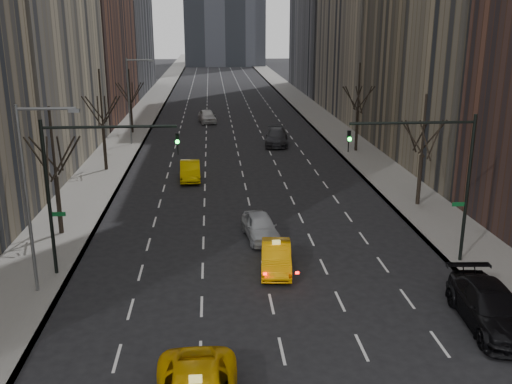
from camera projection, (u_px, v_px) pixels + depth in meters
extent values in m
cube|color=slate|center=(146.00, 111.00, 84.92)|extent=(4.50, 320.00, 0.15)
cube|color=slate|center=(309.00, 109.00, 86.76)|extent=(4.50, 320.00, 0.15)
cylinder|color=black|center=(59.00, 205.00, 34.71)|extent=(0.28, 0.28, 3.57)
cylinder|color=black|center=(52.00, 142.00, 33.60)|extent=(0.16, 0.16, 4.25)
cylinder|color=black|center=(60.00, 154.00, 34.67)|extent=(0.42, 1.80, 2.52)
cylinder|color=black|center=(69.00, 156.00, 34.19)|extent=(1.74, 0.72, 2.52)
cylinder|color=black|center=(63.00, 159.00, 33.37)|extent=(1.46, 1.25, 2.52)
cylinder|color=black|center=(47.00, 160.00, 33.03)|extent=(0.42, 1.80, 2.52)
cylinder|color=black|center=(39.00, 158.00, 33.51)|extent=(1.74, 0.72, 2.52)
cylinder|color=black|center=(45.00, 155.00, 34.33)|extent=(1.46, 1.25, 2.52)
cylinder|color=black|center=(105.00, 147.00, 49.94)|extent=(0.28, 0.28, 3.99)
cylinder|color=black|center=(101.00, 97.00, 48.70)|extent=(0.16, 0.16, 4.75)
cylinder|color=black|center=(105.00, 109.00, 49.85)|extent=(0.42, 1.80, 2.52)
cylinder|color=black|center=(112.00, 110.00, 49.37)|extent=(1.74, 0.72, 2.52)
cylinder|color=black|center=(109.00, 111.00, 48.55)|extent=(1.46, 1.25, 2.52)
cylinder|color=black|center=(98.00, 112.00, 48.20)|extent=(0.42, 1.80, 2.52)
cylinder|color=black|center=(92.00, 111.00, 48.68)|extent=(1.74, 0.72, 2.52)
cylinder|color=black|center=(95.00, 110.00, 49.50)|extent=(1.46, 1.25, 2.52)
cylinder|color=black|center=(132.00, 118.00, 67.23)|extent=(0.28, 0.28, 3.36)
cylinder|color=black|center=(130.00, 87.00, 66.19)|extent=(0.16, 0.16, 4.00)
cylinder|color=black|center=(132.00, 92.00, 67.23)|extent=(0.42, 1.80, 2.52)
cylinder|color=black|center=(137.00, 93.00, 66.75)|extent=(1.74, 0.72, 2.52)
cylinder|color=black|center=(135.00, 94.00, 65.93)|extent=(1.46, 1.25, 2.52)
cylinder|color=black|center=(128.00, 94.00, 65.59)|extent=(0.42, 1.80, 2.52)
cylinder|color=black|center=(123.00, 94.00, 66.06)|extent=(1.74, 0.72, 2.52)
cylinder|color=black|center=(125.00, 93.00, 66.89)|extent=(1.46, 1.25, 2.52)
cylinder|color=black|center=(419.00, 180.00, 40.34)|extent=(0.28, 0.28, 3.57)
cylinder|color=black|center=(424.00, 125.00, 39.23)|extent=(0.16, 0.16, 4.25)
cylinder|color=black|center=(421.00, 136.00, 40.30)|extent=(0.42, 1.80, 2.52)
cylinder|color=black|center=(433.00, 137.00, 39.82)|extent=(1.74, 0.72, 2.52)
cylinder|color=black|center=(435.00, 139.00, 39.00)|extent=(1.46, 1.25, 2.52)
cylinder|color=black|center=(425.00, 140.00, 38.66)|extent=(0.42, 1.80, 2.52)
cylinder|color=black|center=(413.00, 139.00, 39.14)|extent=(1.74, 0.72, 2.52)
cylinder|color=black|center=(411.00, 137.00, 39.96)|extent=(1.46, 1.25, 2.52)
cylinder|color=black|center=(357.00, 131.00, 57.48)|extent=(0.28, 0.28, 3.99)
cylinder|color=black|center=(359.00, 87.00, 56.24)|extent=(0.16, 0.16, 4.75)
cylinder|color=black|center=(358.00, 98.00, 57.39)|extent=(0.42, 1.80, 2.52)
cylinder|color=black|center=(365.00, 98.00, 56.91)|extent=(1.74, 0.72, 2.52)
cylinder|color=black|center=(366.00, 100.00, 56.09)|extent=(1.46, 1.25, 2.52)
cylinder|color=black|center=(359.00, 100.00, 55.74)|extent=(0.42, 1.80, 2.52)
cylinder|color=black|center=(351.00, 99.00, 56.22)|extent=(1.74, 0.72, 2.52)
cylinder|color=black|center=(350.00, 98.00, 57.04)|extent=(1.46, 1.25, 2.52)
cylinder|color=black|center=(49.00, 199.00, 28.44)|extent=(0.18, 0.18, 8.00)
cylinder|color=black|center=(110.00, 127.00, 27.66)|extent=(6.50, 0.14, 0.14)
imported|color=black|center=(178.00, 144.00, 28.16)|extent=(0.18, 0.22, 1.10)
sphere|color=#0CFF33|center=(177.00, 142.00, 27.94)|extent=(0.20, 0.20, 0.20)
cube|color=#0C5926|center=(59.00, 214.00, 28.69)|extent=(0.70, 0.04, 0.22)
cylinder|color=black|center=(467.00, 190.00, 30.06)|extent=(0.18, 0.18, 8.00)
cylinder|color=black|center=(413.00, 123.00, 28.79)|extent=(6.50, 0.14, 0.14)
imported|color=black|center=(349.00, 141.00, 28.80)|extent=(0.18, 0.22, 1.10)
sphere|color=#0CFF33|center=(350.00, 139.00, 28.59)|extent=(0.20, 0.20, 0.20)
cube|color=#0C5926|center=(459.00, 204.00, 30.26)|extent=(0.70, 0.04, 0.22)
cylinder|color=slate|center=(27.00, 202.00, 26.35)|extent=(0.16, 0.16, 9.00)
cylinder|color=slate|center=(46.00, 109.00, 25.23)|extent=(2.60, 0.14, 0.14)
cube|color=slate|center=(74.00, 111.00, 25.34)|extent=(0.50, 0.22, 0.15)
cylinder|color=slate|center=(129.00, 102.00, 59.80)|extent=(0.16, 0.16, 9.00)
cylinder|color=slate|center=(139.00, 60.00, 58.68)|extent=(2.60, 0.14, 0.14)
cube|color=slate|center=(151.00, 61.00, 58.80)|extent=(0.50, 0.22, 0.15)
imported|color=#FFA605|center=(276.00, 257.00, 30.09)|extent=(1.95, 4.54, 1.45)
imported|color=#A9ACB1|center=(260.00, 226.00, 34.50)|extent=(2.34, 4.67, 1.53)
imported|color=black|center=(491.00, 307.00, 24.47)|extent=(2.83, 6.14, 1.74)
imported|color=#D8B004|center=(190.00, 171.00, 47.56)|extent=(1.83, 4.76, 1.55)
imported|color=#2C2C31|center=(277.00, 137.00, 61.12)|extent=(3.10, 6.07, 1.69)
imported|color=silver|center=(207.00, 116.00, 74.90)|extent=(2.67, 5.20, 1.69)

